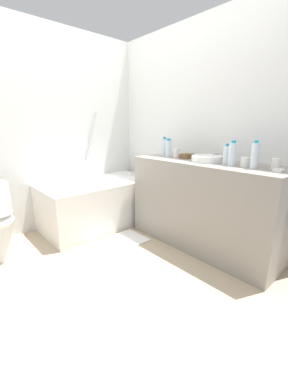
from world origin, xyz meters
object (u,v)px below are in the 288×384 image
object	(u,v)px
water_bottle_4	(232,154)
soap_dish	(279,170)
water_bottle_3	(227,155)
amenity_basket	(187,156)
bathtub	(100,201)
drinking_glass_2	(245,162)
sink_faucet	(217,157)
water_bottle_2	(164,147)
water_bottle_0	(255,156)
drinking_glass_1	(276,164)
drinking_glass_0	(176,153)
bath_mat	(120,242)
water_bottle_1	(168,148)
sink_basin	(207,159)

from	to	relation	value
water_bottle_4	soap_dish	xyz separation A→B (m)	(0.02, -0.39, -0.09)
water_bottle_3	amenity_basket	world-z (taller)	water_bottle_3
bathtub	drinking_glass_2	distance (m)	1.78
sink_faucet	water_bottle_2	bearing A→B (deg)	105.23
bathtub	water_bottle_0	world-z (taller)	bathtub
drinking_glass_1	water_bottle_2	bearing A→B (deg)	90.95
drinking_glass_1	drinking_glass_0	bearing A→B (deg)	90.99
water_bottle_0	water_bottle_2	distance (m)	1.08
sink_faucet	bath_mat	size ratio (longest dim) A/B	0.26
water_bottle_3	bathtub	bearing A→B (deg)	109.02
drinking_glass_2	soap_dish	size ratio (longest dim) A/B	0.89
water_bottle_3	drinking_glass_0	world-z (taller)	water_bottle_3
water_bottle_1	drinking_glass_0	xyz separation A→B (m)	(0.02, -0.10, -0.05)
bathtub	sink_basin	xyz separation A→B (m)	(0.50, -1.20, 0.62)
bathtub	water_bottle_3	size ratio (longest dim) A/B	7.64
water_bottle_1	amenity_basket	size ratio (longest dim) A/B	1.43
bathtub	sink_basin	distance (m)	1.44
sink_faucet	water_bottle_4	xyz separation A→B (m)	(-0.24, -0.29, 0.07)
bathtub	water_bottle_1	distance (m)	1.09
water_bottle_3	soap_dish	distance (m)	0.47
sink_faucet	soap_dish	distance (m)	0.71
amenity_basket	drinking_glass_1	bearing A→B (deg)	-89.85
drinking_glass_1	drinking_glass_2	bearing A→B (deg)	103.31
sink_faucet	water_bottle_4	distance (m)	0.38
sink_faucet	drinking_glass_0	bearing A→B (deg)	111.22
drinking_glass_0	sink_faucet	bearing A→B (deg)	-68.78
sink_faucet	drinking_glass_1	xyz separation A→B (m)	(-0.14, -0.62, 0.01)
sink_basin	soap_dish	size ratio (longest dim) A/B	3.34
water_bottle_3	amenity_basket	distance (m)	0.50
water_bottle_3	bath_mat	xyz separation A→B (m)	(-0.63, 0.82, -0.97)
water_bottle_0	drinking_glass_0	distance (m)	0.90
amenity_basket	sink_faucet	bearing A→B (deg)	-62.76
sink_faucet	water_bottle_0	world-z (taller)	water_bottle_0
water_bottle_1	drinking_glass_2	size ratio (longest dim) A/B	2.49
soap_dish	drinking_glass_1	bearing A→B (deg)	36.06
bathtub	sink_faucet	bearing A→B (deg)	-60.43
water_bottle_2	drinking_glass_0	distance (m)	0.19
soap_dish	water_bottle_4	bearing A→B (deg)	92.49
water_bottle_3	drinking_glass_0	xyz separation A→B (m)	(0.03, 0.63, -0.04)
sink_basin	soap_dish	distance (m)	0.68
amenity_basket	soap_dish	xyz separation A→B (m)	(-0.07, -0.95, -0.02)
water_bottle_3	drinking_glass_1	xyz separation A→B (m)	(0.05, -0.40, -0.04)
water_bottle_2	drinking_glass_1	distance (m)	1.21
sink_basin	drinking_glass_0	xyz separation A→B (m)	(0.02, 0.41, 0.02)
drinking_glass_2	bath_mat	xyz separation A→B (m)	(-0.62, 0.99, -0.93)
bathtub	sink_faucet	distance (m)	1.52
water_bottle_2	sink_faucet	bearing A→B (deg)	-74.77
amenity_basket	water_bottle_1	bearing A→B (deg)	99.14
sink_faucet	water_bottle_4	world-z (taller)	water_bottle_4
water_bottle_4	drinking_glass_2	size ratio (longest dim) A/B	2.71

